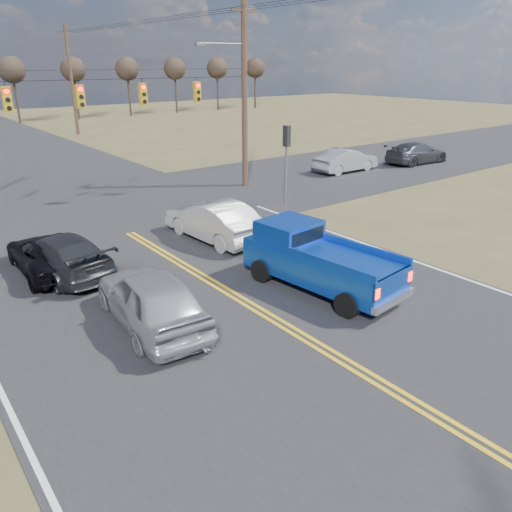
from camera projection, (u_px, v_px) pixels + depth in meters
ground at (408, 400)px, 10.61m from camera, size 160.00×160.00×0.00m
road_main at (176, 262)px, 17.99m from camera, size 14.00×120.00×0.02m
road_cross at (94, 212)px, 23.89m from camera, size 120.00×12.00×0.02m
signal_gantry at (94, 102)px, 22.18m from camera, size 19.60×4.83×10.00m
utility_poles at (89, 100)px, 21.26m from camera, size 19.60×58.32×10.00m
treeline at (24, 81)px, 28.44m from camera, size 87.00×117.80×7.40m
pickup_truck at (317, 260)px, 15.59m from camera, size 2.55×5.42×1.97m
silver_suv at (151, 298)px, 13.37m from camera, size 2.35×4.90×1.62m
black_suv at (49, 254)px, 17.02m from camera, size 2.18×4.53×1.24m
white_car_queue at (214, 220)px, 19.98m from camera, size 1.97×4.93×1.59m
dgrey_car_queue at (60, 255)px, 16.70m from camera, size 2.65×5.05×1.40m
cross_car_east_near at (346, 160)px, 32.45m from camera, size 1.64×4.63×1.52m
cross_car_east_far at (417, 153)px, 35.18m from camera, size 2.34×5.16×1.47m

